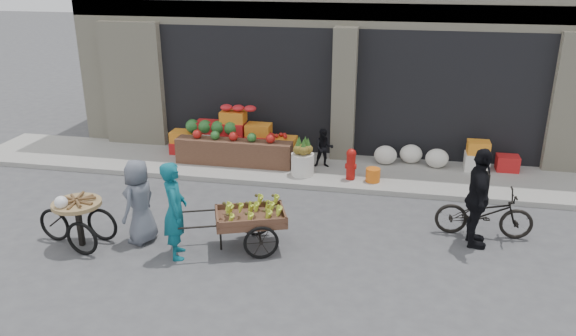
% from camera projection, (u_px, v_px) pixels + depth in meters
% --- Properties ---
extents(ground, '(80.00, 80.00, 0.00)m').
position_uv_depth(ground, '(309.00, 261.00, 9.44)').
color(ground, '#424244').
rests_on(ground, ground).
extents(sidewalk, '(18.00, 2.20, 0.12)m').
position_uv_depth(sidewalk, '(338.00, 172.00, 13.18)').
color(sidewalk, gray).
rests_on(sidewalk, ground).
extents(building, '(14.00, 6.45, 7.00)m').
position_uv_depth(building, '(358.00, 11.00, 15.61)').
color(building, beige).
rests_on(building, ground).
extents(fruit_display, '(3.10, 1.12, 1.24)m').
position_uv_depth(fruit_display, '(238.00, 137.00, 13.68)').
color(fruit_display, red).
rests_on(fruit_display, sidewalk).
extents(pineapple_bin, '(0.52, 0.52, 0.50)m').
position_uv_depth(pineapple_bin, '(303.00, 164.00, 12.75)').
color(pineapple_bin, silver).
rests_on(pineapple_bin, sidewalk).
extents(fire_hydrant, '(0.22, 0.22, 0.71)m').
position_uv_depth(fire_hydrant, '(351.00, 163.00, 12.45)').
color(fire_hydrant, '#A5140F').
rests_on(fire_hydrant, sidewalk).
extents(orange_bucket, '(0.32, 0.32, 0.30)m').
position_uv_depth(orange_bucket, '(373.00, 175.00, 12.40)').
color(orange_bucket, orange).
rests_on(orange_bucket, sidewalk).
extents(right_bay_goods, '(3.35, 0.60, 0.70)m').
position_uv_depth(right_bay_goods, '(452.00, 157.00, 13.12)').
color(right_bay_goods, silver).
rests_on(right_bay_goods, sidewalk).
extents(seated_person, '(0.51, 0.43, 0.93)m').
position_uv_depth(seated_person, '(324.00, 148.00, 13.15)').
color(seated_person, black).
rests_on(seated_person, sidewalk).
extents(banana_cart, '(2.18, 1.44, 0.85)m').
position_uv_depth(banana_cart, '(248.00, 216.00, 9.65)').
color(banana_cart, brown).
rests_on(banana_cart, ground).
extents(vendor_woman, '(0.61, 0.73, 1.70)m').
position_uv_depth(vendor_woman, '(175.00, 210.00, 9.31)').
color(vendor_woman, '#0E5C6B').
rests_on(vendor_woman, ground).
extents(tricycle_cart, '(1.45, 0.94, 0.95)m').
position_uv_depth(tricycle_cart, '(78.00, 216.00, 9.75)').
color(tricycle_cart, '#9E7F51').
rests_on(tricycle_cart, ground).
extents(vendor_grey, '(0.63, 0.83, 1.54)m').
position_uv_depth(vendor_grey, '(139.00, 202.00, 9.83)').
color(vendor_grey, slate).
rests_on(vendor_grey, ground).
extents(bicycle, '(1.72, 0.61, 0.90)m').
position_uv_depth(bicycle, '(484.00, 213.00, 10.14)').
color(bicycle, black).
rests_on(bicycle, ground).
extents(cyclist, '(0.44, 1.05, 1.80)m').
position_uv_depth(cyclist, '(478.00, 198.00, 9.65)').
color(cyclist, black).
rests_on(cyclist, ground).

